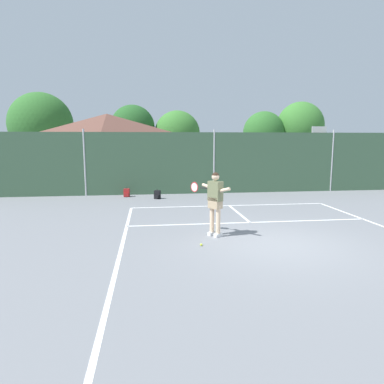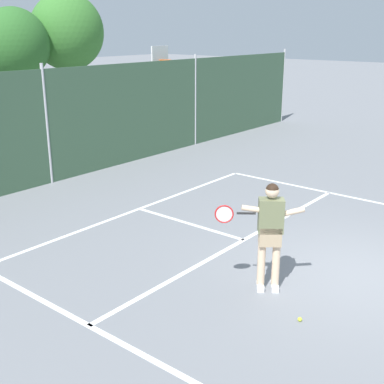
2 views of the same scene
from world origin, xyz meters
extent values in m
plane|color=slate|center=(0.00, 0.00, 0.00)|extent=(120.00, 120.00, 0.00)
cube|color=white|center=(0.00, 5.50, 0.00)|extent=(8.20, 0.10, 0.01)
cube|color=white|center=(0.00, 2.48, 0.00)|extent=(8.20, 0.10, 0.01)
cube|color=white|center=(0.00, 3.96, 0.00)|extent=(0.10, 2.97, 0.01)
cube|color=#38563D|center=(0.00, 9.00, 1.58)|extent=(26.00, 0.05, 3.15)
cylinder|color=#B2B2B7|center=(0.00, 9.00, 1.65)|extent=(0.09, 0.09, 3.30)
cylinder|color=#B2B2B7|center=(6.50, 9.00, 1.65)|extent=(0.09, 0.09, 3.30)
cylinder|color=#B2B2B7|center=(13.00, 9.00, 1.65)|extent=(0.09, 0.09, 3.30)
cylinder|color=yellow|center=(6.63, 10.94, 1.52)|extent=(0.12, 0.12, 3.05)
cube|color=white|center=(6.63, 10.84, 3.25)|extent=(0.90, 0.06, 0.60)
torus|color=#D85919|center=(6.63, 10.57, 3.03)|extent=(0.48, 0.48, 0.02)
cylinder|color=brown|center=(6.66, 20.76, 0.95)|extent=(0.36, 0.36, 1.90)
ellipsoid|color=#2D6628|center=(6.66, 20.76, 3.43)|extent=(3.60, 3.24, 3.60)
cylinder|color=brown|center=(9.99, 20.76, 1.13)|extent=(0.36, 0.36, 2.26)
ellipsoid|color=#38752D|center=(9.99, 20.76, 4.02)|extent=(4.13, 3.72, 4.13)
cube|color=silver|center=(-1.42, 0.92, 0.05)|extent=(0.28, 0.25, 0.10)
cube|color=silver|center=(-1.56, 1.11, 0.05)|extent=(0.28, 0.25, 0.10)
cylinder|color=beige|center=(-1.42, 0.92, 0.51)|extent=(0.13, 0.13, 0.82)
cylinder|color=beige|center=(-1.56, 1.11, 0.51)|extent=(0.13, 0.13, 0.82)
cube|color=tan|center=(-1.49, 1.01, 0.98)|extent=(0.41, 0.43, 0.32)
cube|color=#6B704C|center=(-1.49, 1.01, 1.32)|extent=(0.43, 0.46, 0.56)
sphere|color=beige|center=(-1.49, 1.01, 1.73)|extent=(0.22, 0.22, 0.22)
sphere|color=black|center=(-1.49, 1.01, 1.75)|extent=(0.21, 0.21, 0.21)
cylinder|color=beige|center=(-1.63, 1.16, 1.42)|extent=(0.41, 0.50, 0.17)
cylinder|color=beige|center=(-1.33, 0.79, 1.37)|extent=(0.38, 0.46, 0.22)
cylinder|color=black|center=(-1.77, 1.30, 1.37)|extent=(0.21, 0.26, 0.04)
torus|color=red|center=(-2.02, 1.55, 1.37)|extent=(0.20, 0.26, 0.30)
cylinder|color=silver|center=(-2.02, 1.55, 1.37)|extent=(0.16, 0.21, 0.26)
sphere|color=#CCE033|center=(-2.03, 0.13, 0.03)|extent=(0.07, 0.07, 0.07)
camera|label=1|loc=(-3.36, -8.43, 2.75)|focal=31.97mm
camera|label=2|loc=(-8.17, -2.79, 4.16)|focal=47.41mm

